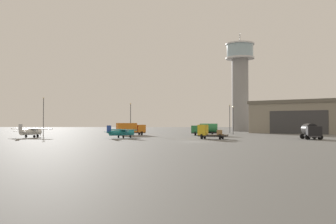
{
  "coord_description": "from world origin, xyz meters",
  "views": [
    {
      "loc": [
        -2.14,
        -64.35,
        3.25
      ],
      "look_at": [
        -4.74,
        15.56,
        5.42
      ],
      "focal_mm": 41.06,
      "sensor_mm": 36.0,
      "label": 1
    }
  ],
  "objects_px": {
    "light_post_east": "(233,117)",
    "control_tower": "(240,79)",
    "truck_fuel_tanker_black": "(311,131)",
    "airplane_teal": "(121,132)",
    "light_post_north": "(43,113)",
    "truck_box_orange": "(130,128)",
    "light_post_centre": "(131,115)",
    "truck_fuel_tanker_green": "(205,129)",
    "light_post_west": "(230,116)",
    "airplane_white": "(31,131)",
    "truck_flatbed_yellow": "(208,132)"
  },
  "relations": [
    {
      "from": "light_post_east",
      "to": "control_tower",
      "type": "bearing_deg",
      "value": 78.27
    },
    {
      "from": "control_tower",
      "to": "light_post_east",
      "type": "xyz_separation_m",
      "value": [
        -7.72,
        -37.19,
        -14.61
      ]
    },
    {
      "from": "truck_fuel_tanker_black",
      "to": "airplane_teal",
      "type": "bearing_deg",
      "value": -92.43
    },
    {
      "from": "light_post_east",
      "to": "light_post_north",
      "type": "relative_size",
      "value": 0.75
    },
    {
      "from": "truck_box_orange",
      "to": "light_post_centre",
      "type": "xyz_separation_m",
      "value": [
        -1.78,
        14.03,
        3.56
      ]
    },
    {
      "from": "truck_fuel_tanker_green",
      "to": "light_post_centre",
      "type": "height_order",
      "value": "light_post_centre"
    },
    {
      "from": "airplane_teal",
      "to": "light_post_east",
      "type": "height_order",
      "value": "light_post_east"
    },
    {
      "from": "control_tower",
      "to": "light_post_north",
      "type": "distance_m",
      "value": 71.8
    },
    {
      "from": "control_tower",
      "to": "airplane_teal",
      "type": "bearing_deg",
      "value": -118.74
    },
    {
      "from": "light_post_west",
      "to": "airplane_white",
      "type": "bearing_deg",
      "value": -142.86
    },
    {
      "from": "truck_fuel_tanker_green",
      "to": "airplane_white",
      "type": "bearing_deg",
      "value": 27.16
    },
    {
      "from": "airplane_teal",
      "to": "airplane_white",
      "type": "height_order",
      "value": "airplane_white"
    },
    {
      "from": "light_post_west",
      "to": "control_tower",
      "type": "bearing_deg",
      "value": 74.29
    },
    {
      "from": "airplane_white",
      "to": "light_post_centre",
      "type": "height_order",
      "value": "light_post_centre"
    },
    {
      "from": "truck_box_orange",
      "to": "light_post_west",
      "type": "height_order",
      "value": "light_post_west"
    },
    {
      "from": "light_post_west",
      "to": "airplane_teal",
      "type": "bearing_deg",
      "value": -126.04
    },
    {
      "from": "airplane_white",
      "to": "light_post_east",
      "type": "xyz_separation_m",
      "value": [
        46.45,
        23.66,
        3.31
      ]
    },
    {
      "from": "airplane_white",
      "to": "light_post_east",
      "type": "bearing_deg",
      "value": -46.35
    },
    {
      "from": "light_post_west",
      "to": "light_post_east",
      "type": "distance_m",
      "value": 12.04
    },
    {
      "from": "truck_flatbed_yellow",
      "to": "light_post_east",
      "type": "height_order",
      "value": "light_post_east"
    },
    {
      "from": "airplane_teal",
      "to": "light_post_north",
      "type": "distance_m",
      "value": 36.37
    },
    {
      "from": "truck_fuel_tanker_green",
      "to": "light_post_east",
      "type": "relative_size",
      "value": 0.87
    },
    {
      "from": "light_post_north",
      "to": "truck_fuel_tanker_black",
      "type": "bearing_deg",
      "value": -25.49
    },
    {
      "from": "airplane_teal",
      "to": "light_post_north",
      "type": "height_order",
      "value": "light_post_north"
    },
    {
      "from": "truck_box_orange",
      "to": "truck_fuel_tanker_green",
      "type": "height_order",
      "value": "truck_box_orange"
    },
    {
      "from": "control_tower",
      "to": "truck_box_orange",
      "type": "distance_m",
      "value": 59.57
    },
    {
      "from": "airplane_teal",
      "to": "airplane_white",
      "type": "relative_size",
      "value": 0.79
    },
    {
      "from": "control_tower",
      "to": "truck_flatbed_yellow",
      "type": "bearing_deg",
      "value": -103.97
    },
    {
      "from": "airplane_teal",
      "to": "light_post_centre",
      "type": "distance_m",
      "value": 31.92
    },
    {
      "from": "truck_box_orange",
      "to": "airplane_white",
      "type": "bearing_deg",
      "value": -164.17
    },
    {
      "from": "airplane_white",
      "to": "control_tower",
      "type": "bearing_deg",
      "value": -25.02
    },
    {
      "from": "control_tower",
      "to": "truck_flatbed_yellow",
      "type": "xyz_separation_m",
      "value": [
        -16.63,
        -66.84,
        -17.93
      ]
    },
    {
      "from": "control_tower",
      "to": "truck_flatbed_yellow",
      "type": "height_order",
      "value": "control_tower"
    },
    {
      "from": "truck_fuel_tanker_black",
      "to": "light_post_centre",
      "type": "height_order",
      "value": "light_post_centre"
    },
    {
      "from": "airplane_teal",
      "to": "light_post_east",
      "type": "xyz_separation_m",
      "value": [
        26.63,
        25.45,
        3.42
      ]
    },
    {
      "from": "truck_flatbed_yellow",
      "to": "truck_box_orange",
      "type": "distance_m",
      "value": 28.33
    },
    {
      "from": "light_post_north",
      "to": "control_tower",
      "type": "bearing_deg",
      "value": 31.86
    },
    {
      "from": "truck_box_orange",
      "to": "light_post_west",
      "type": "bearing_deg",
      "value": 12.46
    },
    {
      "from": "truck_flatbed_yellow",
      "to": "light_post_centre",
      "type": "distance_m",
      "value": 41.14
    },
    {
      "from": "truck_fuel_tanker_green",
      "to": "light_post_north",
      "type": "height_order",
      "value": "light_post_north"
    },
    {
      "from": "light_post_north",
      "to": "truck_box_orange",
      "type": "bearing_deg",
      "value": -17.3
    },
    {
      "from": "airplane_teal",
      "to": "light_post_east",
      "type": "distance_m",
      "value": 36.99
    },
    {
      "from": "truck_flatbed_yellow",
      "to": "light_post_centre",
      "type": "relative_size",
      "value": 0.68
    },
    {
      "from": "truck_fuel_tanker_green",
      "to": "light_post_north",
      "type": "relative_size",
      "value": 0.65
    },
    {
      "from": "light_post_north",
      "to": "light_post_west",
      "type": "bearing_deg",
      "value": 12.87
    },
    {
      "from": "airplane_white",
      "to": "truck_flatbed_yellow",
      "type": "xyz_separation_m",
      "value": [
        37.54,
        -6.0,
        -0.01
      ]
    },
    {
      "from": "light_post_west",
      "to": "light_post_north",
      "type": "bearing_deg",
      "value": -167.13
    },
    {
      "from": "truck_fuel_tanker_green",
      "to": "truck_box_orange",
      "type": "bearing_deg",
      "value": 2.33
    },
    {
      "from": "airplane_white",
      "to": "truck_fuel_tanker_green",
      "type": "xyz_separation_m",
      "value": [
        38.25,
        14.36,
        0.31
      ]
    },
    {
      "from": "airplane_teal",
      "to": "light_post_west",
      "type": "distance_m",
      "value": 46.51
    }
  ]
}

